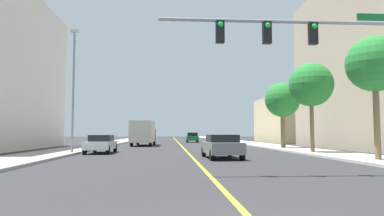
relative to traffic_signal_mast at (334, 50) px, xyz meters
name	(u,v)px	position (x,y,z in m)	size (l,w,h in m)	color
ground	(180,144)	(-4.83, 33.48, -4.73)	(192.00, 192.00, 0.00)	#2D2D30
sidewalk_left	(104,144)	(-14.69, 33.48, -4.65)	(3.73, 168.00, 0.15)	#9E9B93
sidewalk_right	(254,144)	(5.02, 33.48, -4.65)	(3.73, 168.00, 0.15)	beige
lane_marking_center	(180,144)	(-4.83, 33.48, -4.72)	(0.16, 144.00, 0.01)	yellow
building_right_far	(319,120)	(17.95, 42.52, -1.09)	(17.48, 15.56, 7.28)	beige
traffic_signal_mast	(334,50)	(0.00, 0.00, 0.00)	(10.38, 0.36, 6.09)	gray
street_lamp	(73,84)	(-13.32, 13.16, 0.37)	(0.56, 0.28, 9.04)	gray
palm_near	(375,65)	(4.62, 4.91, 0.44)	(2.98, 2.98, 6.56)	brown
palm_mid	(311,85)	(4.26, 12.44, 0.37)	(3.26, 3.26, 6.62)	brown
palm_far	(282,100)	(4.55, 19.97, -0.07)	(3.32, 3.32, 6.23)	brown
car_white	(101,144)	(-11.47, 14.37, -4.01)	(1.86, 4.47, 1.38)	white
car_green	(192,137)	(-2.56, 43.71, -3.92)	(1.90, 3.97, 1.57)	#196638
car_gray	(222,146)	(-3.12, 8.28, -3.97)	(2.10, 4.43, 1.44)	slate
delivery_truck	(143,133)	(-9.36, 29.43, -3.17)	(2.70, 8.26, 2.88)	red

